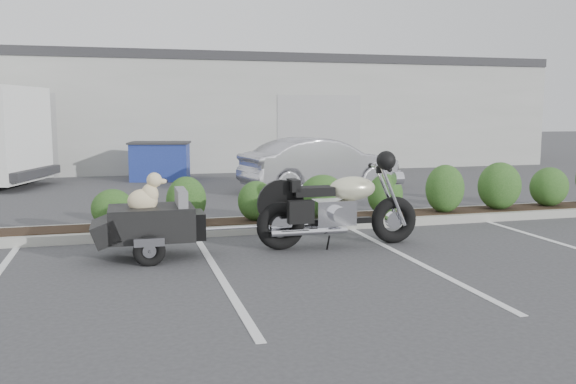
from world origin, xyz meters
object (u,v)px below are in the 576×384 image
object	(u,v)px
dumpster	(160,161)
pet_trailer	(150,222)
sedan	(320,164)
motorcycle	(339,208)

from	to	relation	value
dumpster	pet_trailer	bearing A→B (deg)	-82.82
sedan	dumpster	bearing A→B (deg)	36.68
sedan	motorcycle	bearing A→B (deg)	152.70
motorcycle	sedan	xyz separation A→B (m)	(1.83, 6.37, 0.09)
pet_trailer	dumpster	world-z (taller)	pet_trailer
motorcycle	pet_trailer	world-z (taller)	motorcycle
dumpster	sedan	bearing A→B (deg)	-30.43
pet_trailer	dumpster	distance (m)	9.86
motorcycle	dumpster	size ratio (longest dim) A/B	1.31
motorcycle	sedan	size ratio (longest dim) A/B	0.62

